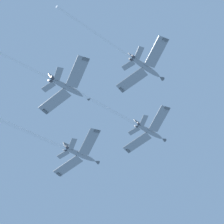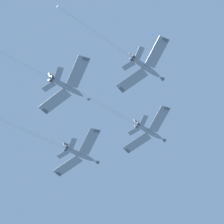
% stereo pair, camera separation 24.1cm
% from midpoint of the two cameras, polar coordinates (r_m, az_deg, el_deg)
% --- Properties ---
extents(jet_lead, '(29.52, 28.90, 17.00)m').
position_cam_midpoint_polar(jet_lead, '(134.01, 2.89, -1.41)').
color(jet_lead, gray).
extents(jet_left_wing, '(29.95, 29.35, 18.27)m').
position_cam_midpoint_polar(jet_left_wing, '(129.12, -6.74, -4.36)').
color(jet_left_wing, gray).
extents(jet_right_wing, '(28.45, 27.95, 16.63)m').
position_cam_midpoint_polar(jet_right_wing, '(122.35, 3.14, 6.70)').
color(jet_right_wing, gray).
extents(jet_slot, '(26.11, 25.14, 15.48)m').
position_cam_midpoint_polar(jet_slot, '(117.73, -7.14, 3.89)').
color(jet_slot, gray).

